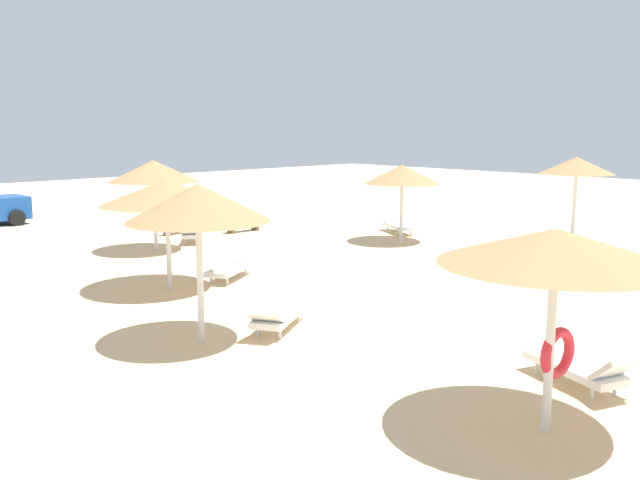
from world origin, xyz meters
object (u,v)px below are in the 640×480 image
object	(u,v)px
parasol_1	(402,174)
lounger_0	(564,253)
parasol_2	(167,192)
parasol_5	(153,171)
parasol_0	(577,166)
lounger_3	(277,316)
parasol_4	(556,249)
lounger_2	(231,267)
lounger_5	(192,233)
lounger_1	(398,224)
parasol_3	(198,203)
lounger_4	(581,367)
bench_2	(243,223)
bench_1	(179,224)

from	to	relation	value
parasol_1	lounger_0	size ratio (longest dim) A/B	1.39
parasol_2	lounger_0	distance (m)	11.33
parasol_1	parasol_5	bearing A→B (deg)	148.25
parasol_0	parasol_1	world-z (taller)	parasol_0
parasol_5	lounger_3	world-z (taller)	parasol_5
parasol_4	lounger_0	distance (m)	11.91
parasol_1	parasol_0	bearing A→B (deg)	-67.83
lounger_2	lounger_5	world-z (taller)	lounger_5
lounger_1	lounger_3	size ratio (longest dim) A/B	1.00
parasol_1	parasol_3	distance (m)	12.17
parasol_4	lounger_1	xyz separation A→B (m)	(11.59, 12.29, -2.13)
parasol_0	parasol_5	world-z (taller)	parasol_0
parasol_1	lounger_1	size ratio (longest dim) A/B	1.35
parasol_4	parasol_1	bearing A→B (deg)	47.13
parasol_3	lounger_4	xyz separation A→B (m)	(2.95, -5.92, -2.28)
lounger_5	bench_2	bearing A→B (deg)	13.52
parasol_3	bench_1	xyz separation A→B (m)	(6.76, 11.44, -2.25)
lounger_3	lounger_5	size ratio (longest dim) A/B	1.03
lounger_1	lounger_5	xyz separation A→B (m)	(-6.66, 3.54, -0.01)
parasol_1	parasol_4	size ratio (longest dim) A/B	0.89
parasol_4	lounger_2	world-z (taller)	parasol_4
lounger_0	bench_2	size ratio (longest dim) A/B	1.26
bench_2	bench_1	bearing A→B (deg)	147.07
parasol_2	parasol_5	size ratio (longest dim) A/B	1.09
parasol_0	parasol_5	size ratio (longest dim) A/B	1.04
parasol_2	parasol_3	bearing A→B (deg)	-114.13
parasol_1	lounger_2	distance (m)	7.94
parasol_5	lounger_1	bearing A→B (deg)	-19.17
parasol_0	parasol_1	xyz separation A→B (m)	(-2.09, 5.14, -0.41)
parasol_1	parasol_4	bearing A→B (deg)	-132.87
lounger_5	parasol_5	bearing A→B (deg)	-160.92
parasol_1	parasol_5	world-z (taller)	parasol_5
lounger_2	bench_1	world-z (taller)	lounger_2
parasol_3	bench_1	world-z (taller)	parasol_3
parasol_0	lounger_5	world-z (taller)	parasol_0
lounger_5	lounger_3	bearing A→B (deg)	-114.89
bench_2	parasol_4	bearing A→B (deg)	-114.76
lounger_5	bench_1	xyz separation A→B (m)	(0.69, 1.92, 0.03)
bench_2	lounger_1	bearing A→B (deg)	-46.35
parasol_2	lounger_5	distance (m)	7.20
parasol_3	lounger_4	bearing A→B (deg)	-63.53
parasol_5	bench_2	size ratio (longest dim) A/B	1.91
parasol_5	lounger_4	xyz separation A→B (m)	(-1.35, -14.82, -2.22)
parasol_0	lounger_1	world-z (taller)	parasol_0
parasol_2	lounger_1	bearing A→B (deg)	9.86
lounger_2	lounger_5	size ratio (longest dim) A/B	1.03
lounger_3	lounger_5	xyz separation A→B (m)	(4.62, 9.95, 0.00)
lounger_5	bench_2	size ratio (longest dim) A/B	1.26
lounger_0	bench_2	xyz separation A→B (m)	(-2.92, 11.32, 0.02)
parasol_4	parasol_5	bearing A→B (deg)	78.27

